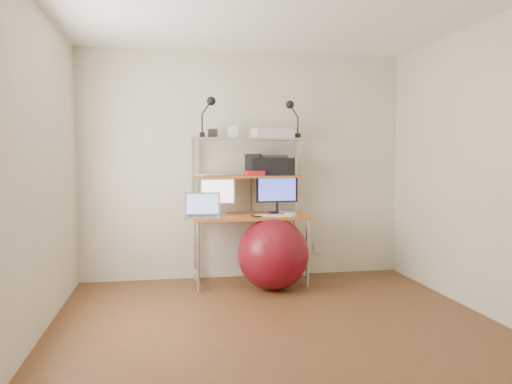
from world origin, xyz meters
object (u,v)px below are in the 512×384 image
(laptop, at_px, (202,212))
(exercise_ball, at_px, (273,254))
(monitor_silver, at_px, (218,194))
(printer, at_px, (271,166))
(monitor_black, at_px, (277,192))

(laptop, distance_m, exercise_ball, 0.84)
(monitor_silver, height_order, printer, printer)
(monitor_silver, height_order, laptop, monitor_silver)
(monitor_black, relative_size, laptop, 1.22)
(laptop, bearing_deg, monitor_silver, 55.92)
(laptop, bearing_deg, monitor_black, 22.27)
(monitor_black, height_order, printer, printer)
(monitor_black, height_order, laptop, monitor_black)
(exercise_ball, bearing_deg, monitor_silver, 146.09)
(monitor_silver, bearing_deg, laptop, -130.06)
(monitor_black, distance_m, printer, 0.29)
(monitor_silver, bearing_deg, printer, 7.18)
(monitor_silver, xyz_separation_m, exercise_ball, (0.53, -0.35, -0.59))
(printer, bearing_deg, monitor_black, -35.43)
(laptop, bearing_deg, printer, 26.10)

